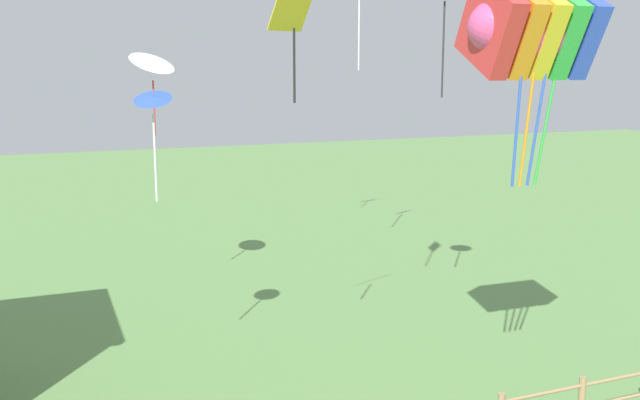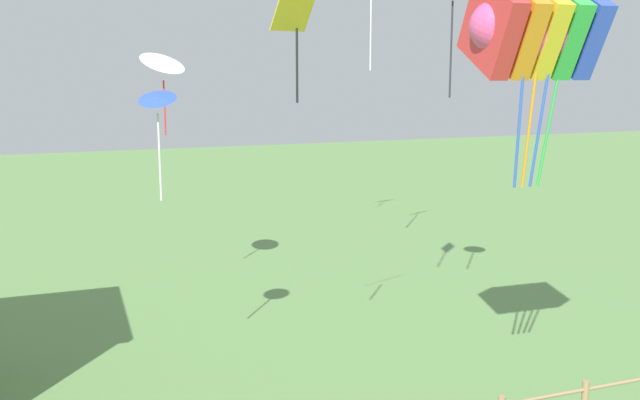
{
  "view_description": "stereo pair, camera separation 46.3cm",
  "coord_description": "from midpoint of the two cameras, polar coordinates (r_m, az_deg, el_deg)",
  "views": [
    {
      "loc": [
        -4.96,
        -4.7,
        7.25
      ],
      "look_at": [
        0.0,
        7.65,
        4.76
      ],
      "focal_mm": 40.0,
      "sensor_mm": 36.0,
      "label": 1
    },
    {
      "loc": [
        -4.52,
        -4.86,
        7.25
      ],
      "look_at": [
        0.0,
        7.65,
        4.76
      ],
      "focal_mm": 40.0,
      "sensor_mm": 36.0,
      "label": 2
    }
  ],
  "objects": [
    {
      "name": "kite_white_delta",
      "position": [
        21.6,
        -11.86,
        10.71
      ],
      "size": [
        1.77,
        1.73,
        2.51
      ],
      "color": "white"
    },
    {
      "name": "kite_yellow_diamond",
      "position": [
        14.95,
        -0.96,
        14.89
      ],
      "size": [
        1.09,
        0.93,
        2.59
      ],
      "color": "yellow"
    },
    {
      "name": "kite_rainbow_parafoil",
      "position": [
        14.32,
        17.64,
        13.03
      ],
      "size": [
        2.69,
        2.05,
        4.0
      ],
      "color": "#E54C8C"
    },
    {
      "name": "kite_blue_delta",
      "position": [
        15.78,
        -12.05,
        7.53
      ],
      "size": [
        1.08,
        1.06,
        2.44
      ],
      "color": "blue"
    }
  ]
}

